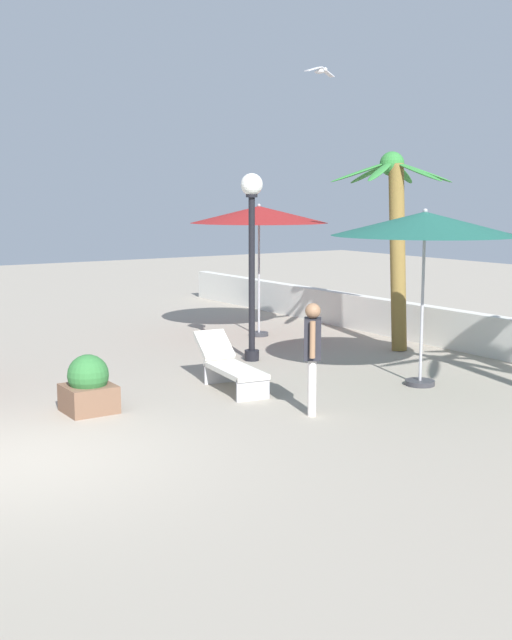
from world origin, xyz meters
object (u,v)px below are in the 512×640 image
Objects in this scene: seagull_0 at (320,71)px; planter at (88,386)px; lounge_chair_0 at (230,364)px; palm_tree_2 at (396,224)px; lamp_post_0 at (252,237)px; patio_umbrella_3 at (259,215)px; guest_0 at (312,348)px; patio_umbrella_0 at (425,225)px.

planter is at bearing -56.11° from seagull_0.
planter reaches higher than lounge_chair_0.
planter is (1.21, -7.09, -2.18)m from palm_tree_2.
seagull_0 is (-4.06, 4.73, 3.92)m from lamp_post_0.
seagull_0 is 12.07m from planter.
patio_umbrella_3 is at bearing 143.63° from lamp_post_0.
lamp_post_0 is 4.83m from planter.
lamp_post_0 reaches higher than patio_umbrella_3.
seagull_0 reaches higher than palm_tree_2.
planter is (1.82, -4.01, -1.99)m from lamp_post_0.
guest_0 is at bearing 54.15° from planter.
patio_umbrella_0 is at bearing -4.32° from patio_umbrella_3.
palm_tree_2 is 2.48× the size of guest_0.
guest_0 is at bearing -38.20° from seagull_0.
patio_umbrella_0 reaches higher than guest_0.
palm_tree_2 reaches higher than patio_umbrella_3.
lounge_chair_0 is 2.27× the size of planter.
planter is at bearing -105.34° from patio_umbrella_0.
planter is (0.12, -2.48, -0.01)m from lounge_chair_0.
lounge_chair_0 is at bearing -39.02° from patio_umbrella_3.
planter is at bearing -80.29° from palm_tree_2.
seagull_0 is at bearing 160.52° from palm_tree_2.
seagull_0 is at bearing 154.41° from patio_umbrella_0.
guest_0 is (0.46, -2.61, -1.68)m from patio_umbrella_0.
palm_tree_2 is 6.19m from seagull_0.
planter is (4.04, -5.66, -2.33)m from patio_umbrella_3.
patio_umbrella_0 is at bearing -25.59° from seagull_0.
patio_umbrella_0 is at bearing 74.66° from planter.
guest_0 is (2.02, 0.15, 0.58)m from lounge_chair_0.
planter is at bearing -87.19° from lounge_chair_0.
patio_umbrella_0 is at bearing 60.57° from lounge_chair_0.
lamp_post_0 reaches higher than lounge_chair_0.
palm_tree_2 is at bearing 99.71° from planter.
patio_umbrella_3 is 7.33m from planter.
patio_umbrella_3 is 0.86× the size of lamp_post_0.
planter is (-1.44, -5.24, -2.28)m from patio_umbrella_0.
palm_tree_2 is (-2.65, 1.85, -0.10)m from patio_umbrella_0.
lamp_post_0 is 3.02m from lounge_chair_0.
palm_tree_2 is at bearing 124.87° from guest_0.
lounge_chair_0 is 1.19× the size of guest_0.
palm_tree_2 reaches higher than lounge_chair_0.
guest_0 is at bearing -27.00° from patio_umbrella_3.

